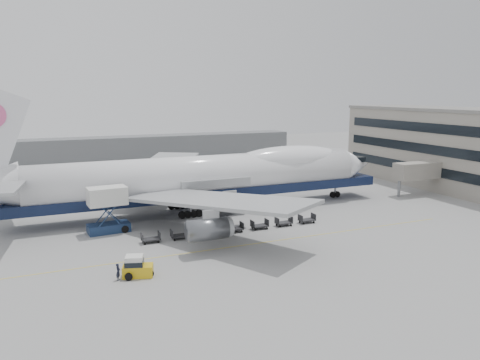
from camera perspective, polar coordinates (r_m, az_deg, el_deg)
name	(u,v)px	position (r m, az deg, el deg)	size (l,w,h in m)	color
ground	(232,231)	(63.85, -1.00, -6.28)	(260.00, 260.00, 0.00)	gray
apron_line	(250,244)	(58.60, 1.26, -7.85)	(60.00, 0.15, 0.01)	gold
hangar	(94,151)	(128.07, -17.33, 3.39)	(110.00, 8.00, 7.00)	slate
airliner	(206,176)	(73.68, -4.11, 0.48)	(67.00, 55.30, 19.98)	white
catering_truck	(108,207)	(65.10, -15.83, -3.21)	(5.64, 4.11, 6.20)	navy
baggage_tug	(136,267)	(49.75, -12.51, -10.34)	(3.38, 2.46, 2.22)	gold
ground_worker	(118,272)	(49.30, -14.62, -10.78)	(0.63, 0.41, 1.73)	black
traffic_cone	(141,265)	(52.38, -12.00, -10.10)	(0.34, 0.34, 0.51)	#EE3D0C
dolly_0	(151,239)	(60.13, -10.83, -7.03)	(2.30, 1.35, 1.30)	#2D2D30
dolly_1	(180,235)	(61.00, -7.34, -6.66)	(2.30, 1.35, 1.30)	#2D2D30
dolly_2	(208,232)	(62.09, -3.95, -6.29)	(2.30, 1.35, 1.30)	#2D2D30
dolly_3	(234,228)	(63.39, -0.70, -5.91)	(2.30, 1.35, 1.30)	#2D2D30
dolly_4	(260,225)	(64.89, 2.40, -5.52)	(2.30, 1.35, 1.30)	#2D2D30
dolly_5	(284,222)	(66.57, 5.36, -5.14)	(2.30, 1.35, 1.30)	#2D2D30
dolly_6	(307,219)	(68.42, 8.15, -4.77)	(2.30, 1.35, 1.30)	#2D2D30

